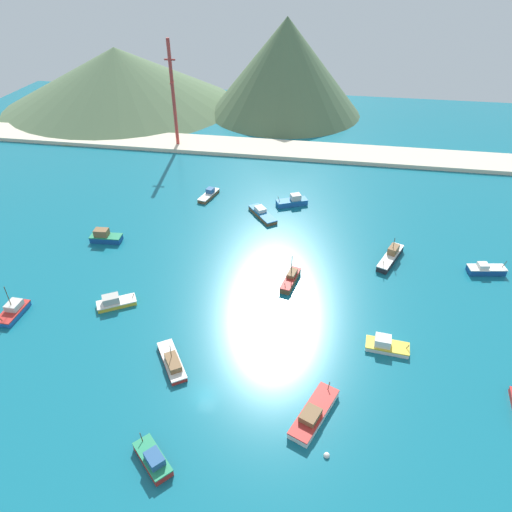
{
  "coord_description": "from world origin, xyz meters",
  "views": [
    {
      "loc": [
        15.55,
        -44.67,
        58.4
      ],
      "look_at": [
        1.82,
        35.56,
        2.19
      ],
      "focal_mm": 32.54,
      "sensor_mm": 36.0,
      "label": 1
    }
  ],
  "objects_px": {
    "fishing_boat_3": "(13,311)",
    "fishing_boat_8": "(391,256)",
    "fishing_boat_0": "(105,237)",
    "fishing_boat_10": "(292,201)",
    "fishing_boat_5": "(291,279)",
    "fishing_boat_6": "(115,302)",
    "fishing_boat_12": "(262,214)",
    "radio_tower": "(173,95)",
    "buoy_0": "(327,455)",
    "fishing_boat_11": "(486,270)",
    "fishing_boat_2": "(209,195)",
    "fishing_boat_7": "(153,459)",
    "fishing_boat_13": "(172,362)",
    "fishing_boat_1": "(386,345)",
    "fishing_boat_14": "(314,414)"
  },
  "relations": [
    {
      "from": "fishing_boat_3",
      "to": "fishing_boat_8",
      "type": "bearing_deg",
      "value": 23.0
    },
    {
      "from": "fishing_boat_0",
      "to": "fishing_boat_8",
      "type": "bearing_deg",
      "value": 2.77
    },
    {
      "from": "fishing_boat_3",
      "to": "fishing_boat_10",
      "type": "height_order",
      "value": "fishing_boat_3"
    },
    {
      "from": "fishing_boat_5",
      "to": "fishing_boat_10",
      "type": "bearing_deg",
      "value": 95.35
    },
    {
      "from": "fishing_boat_6",
      "to": "fishing_boat_10",
      "type": "xyz_separation_m",
      "value": [
        29.25,
        46.17,
        0.14
      ]
    },
    {
      "from": "fishing_boat_0",
      "to": "fishing_boat_8",
      "type": "distance_m",
      "value": 64.81
    },
    {
      "from": "fishing_boat_12",
      "to": "radio_tower",
      "type": "relative_size",
      "value": 0.3
    },
    {
      "from": "fishing_boat_5",
      "to": "buoy_0",
      "type": "relative_size",
      "value": 9.67
    },
    {
      "from": "fishing_boat_0",
      "to": "fishing_boat_11",
      "type": "relative_size",
      "value": 0.92
    },
    {
      "from": "fishing_boat_6",
      "to": "radio_tower",
      "type": "relative_size",
      "value": 0.23
    },
    {
      "from": "fishing_boat_3",
      "to": "fishing_boat_8",
      "type": "xyz_separation_m",
      "value": [
        70.66,
        29.99,
        0.14
      ]
    },
    {
      "from": "fishing_boat_8",
      "to": "buoy_0",
      "type": "relative_size",
      "value": 12.84
    },
    {
      "from": "fishing_boat_10",
      "to": "radio_tower",
      "type": "distance_m",
      "value": 56.63
    },
    {
      "from": "fishing_boat_6",
      "to": "fishing_boat_2",
      "type": "bearing_deg",
      "value": 82.14
    },
    {
      "from": "fishing_boat_0",
      "to": "radio_tower",
      "type": "distance_m",
      "value": 61.27
    },
    {
      "from": "fishing_boat_12",
      "to": "fishing_boat_7",
      "type": "bearing_deg",
      "value": -93.2
    },
    {
      "from": "fishing_boat_5",
      "to": "fishing_boat_7",
      "type": "bearing_deg",
      "value": -108.05
    },
    {
      "from": "fishing_boat_10",
      "to": "fishing_boat_11",
      "type": "xyz_separation_m",
      "value": [
        43.17,
        -23.16,
        -0.15
      ]
    },
    {
      "from": "fishing_boat_11",
      "to": "radio_tower",
      "type": "bearing_deg",
      "value": 146.1
    },
    {
      "from": "buoy_0",
      "to": "fishing_boat_8",
      "type": "bearing_deg",
      "value": 76.69
    },
    {
      "from": "fishing_boat_12",
      "to": "buoy_0",
      "type": "xyz_separation_m",
      "value": [
        19.05,
        -63.62,
        -0.54
      ]
    },
    {
      "from": "fishing_boat_11",
      "to": "radio_tower",
      "type": "height_order",
      "value": "radio_tower"
    },
    {
      "from": "buoy_0",
      "to": "fishing_boat_3",
      "type": "bearing_deg",
      "value": 162.06
    },
    {
      "from": "fishing_boat_5",
      "to": "fishing_boat_13",
      "type": "bearing_deg",
      "value": -123.59
    },
    {
      "from": "fishing_boat_7",
      "to": "fishing_boat_12",
      "type": "relative_size",
      "value": 0.69
    },
    {
      "from": "fishing_boat_0",
      "to": "fishing_boat_11",
      "type": "distance_m",
      "value": 84.14
    },
    {
      "from": "fishing_boat_13",
      "to": "buoy_0",
      "type": "height_order",
      "value": "fishing_boat_13"
    },
    {
      "from": "fishing_boat_10",
      "to": "fishing_boat_5",
      "type": "bearing_deg",
      "value": -84.65
    },
    {
      "from": "fishing_boat_0",
      "to": "buoy_0",
      "type": "relative_size",
      "value": 8.53
    },
    {
      "from": "fishing_boat_1",
      "to": "fishing_boat_10",
      "type": "xyz_separation_m",
      "value": [
        -21.21,
        49.03,
        0.17
      ]
    },
    {
      "from": "fishing_boat_8",
      "to": "radio_tower",
      "type": "xyz_separation_m",
      "value": [
        -65.93,
        55.99,
        16.21
      ]
    },
    {
      "from": "fishing_boat_1",
      "to": "fishing_boat_11",
      "type": "height_order",
      "value": "fishing_boat_11"
    },
    {
      "from": "fishing_boat_3",
      "to": "fishing_boat_13",
      "type": "bearing_deg",
      "value": -11.81
    },
    {
      "from": "fishing_boat_13",
      "to": "buoy_0",
      "type": "distance_m",
      "value": 28.6
    },
    {
      "from": "fishing_boat_0",
      "to": "buoy_0",
      "type": "xyz_separation_m",
      "value": [
        53.12,
        -45.98,
        -1.0
      ]
    },
    {
      "from": "fishing_boat_13",
      "to": "buoy_0",
      "type": "xyz_separation_m",
      "value": [
        25.87,
        -12.18,
        -0.6
      ]
    },
    {
      "from": "fishing_boat_12",
      "to": "radio_tower",
      "type": "height_order",
      "value": "radio_tower"
    },
    {
      "from": "fishing_boat_2",
      "to": "fishing_boat_7",
      "type": "distance_m",
      "value": 77.36
    },
    {
      "from": "fishing_boat_2",
      "to": "fishing_boat_14",
      "type": "xyz_separation_m",
      "value": [
        32.75,
        -65.53,
        0.08
      ]
    },
    {
      "from": "fishing_boat_3",
      "to": "fishing_boat_11",
      "type": "xyz_separation_m",
      "value": [
        90.05,
        28.64,
        0.0
      ]
    },
    {
      "from": "fishing_boat_6",
      "to": "fishing_boat_14",
      "type": "distance_m",
      "value": 43.48
    },
    {
      "from": "fishing_boat_11",
      "to": "fishing_boat_13",
      "type": "xyz_separation_m",
      "value": [
        -56.87,
        -35.58,
        -0.12
      ]
    },
    {
      "from": "fishing_boat_5",
      "to": "fishing_boat_12",
      "type": "height_order",
      "value": "fishing_boat_5"
    },
    {
      "from": "fishing_boat_3",
      "to": "fishing_boat_13",
      "type": "relative_size",
      "value": 0.75
    },
    {
      "from": "fishing_boat_1",
      "to": "fishing_boat_14",
      "type": "distance_m",
      "value": 19.52
    },
    {
      "from": "fishing_boat_5",
      "to": "fishing_boat_6",
      "type": "bearing_deg",
      "value": -158.48
    },
    {
      "from": "fishing_boat_5",
      "to": "fishing_boat_10",
      "type": "distance_m",
      "value": 33.55
    },
    {
      "from": "fishing_boat_5",
      "to": "fishing_boat_3",
      "type": "bearing_deg",
      "value": -159.79
    },
    {
      "from": "fishing_boat_5",
      "to": "fishing_boat_7",
      "type": "xyz_separation_m",
      "value": [
        -13.84,
        -42.46,
        0.08
      ]
    },
    {
      "from": "fishing_boat_8",
      "to": "fishing_boat_12",
      "type": "bearing_deg",
      "value": 154.67
    }
  ]
}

